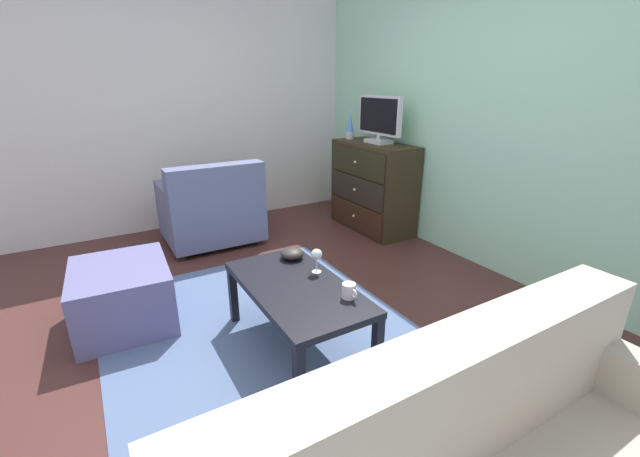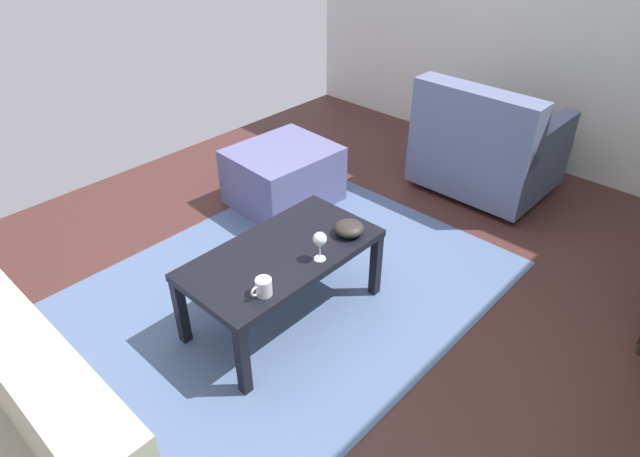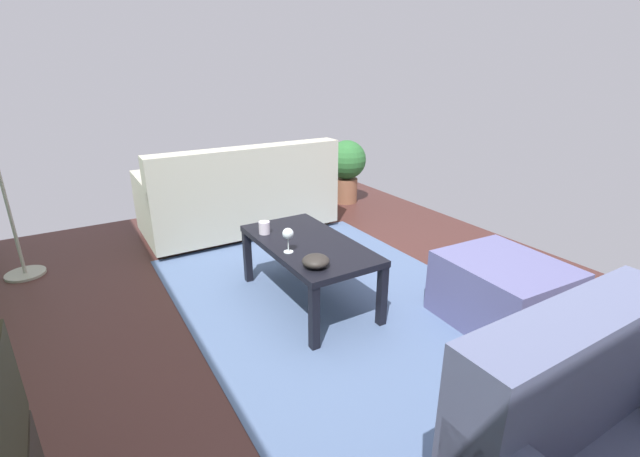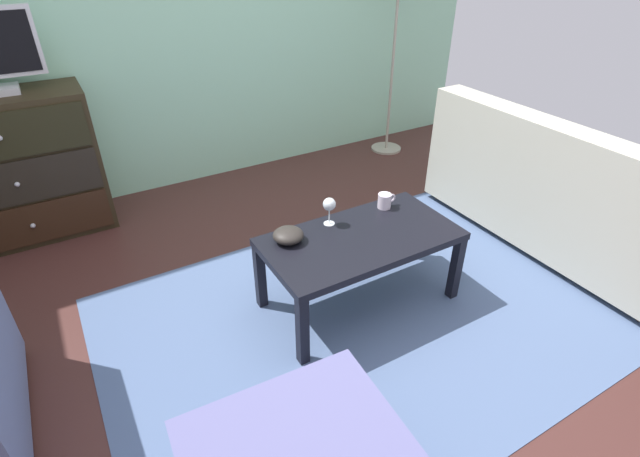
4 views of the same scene
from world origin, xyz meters
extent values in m
cube|color=#452522|center=(0.00, 0.00, -0.03)|extent=(5.42, 4.44, 0.05)
cube|color=#4B5F85|center=(0.20, -0.20, 0.00)|extent=(2.60, 1.90, 0.01)
cube|color=black|center=(-0.20, 0.18, 0.20)|extent=(0.05, 0.05, 0.40)
cube|color=black|center=(0.77, 0.18, 0.20)|extent=(0.05, 0.05, 0.40)
cube|color=black|center=(-0.20, -0.30, 0.20)|extent=(0.05, 0.05, 0.40)
cube|color=black|center=(0.77, -0.30, 0.20)|extent=(0.05, 0.05, 0.40)
cube|color=black|center=(0.29, -0.06, 0.42)|extent=(1.03, 0.54, 0.04)
cylinder|color=silver|center=(0.20, 0.13, 0.44)|extent=(0.06, 0.06, 0.00)
cylinder|color=silver|center=(0.20, 0.13, 0.49)|extent=(0.01, 0.01, 0.09)
sphere|color=silver|center=(0.20, 0.13, 0.56)|extent=(0.07, 0.07, 0.07)
cylinder|color=silver|center=(0.57, 0.13, 0.48)|extent=(0.08, 0.08, 0.09)
torus|color=silver|center=(0.62, 0.13, 0.48)|extent=(0.05, 0.01, 0.05)
ellipsoid|color=#2A2622|center=(-0.06, 0.09, 0.47)|extent=(0.16, 0.16, 0.07)
cube|color=#B4B19D|center=(1.53, -0.17, 0.63)|extent=(0.20, 1.75, 0.45)
cylinder|color=#332319|center=(-2.08, 0.39, 0.03)|extent=(0.05, 0.05, 0.05)
cylinder|color=#332319|center=(-2.08, -0.36, 0.03)|extent=(0.05, 0.05, 0.05)
cylinder|color=#332319|center=(-1.44, 0.39, 0.03)|extent=(0.05, 0.05, 0.05)
cylinder|color=#332319|center=(-1.44, -0.36, 0.03)|extent=(0.05, 0.05, 0.05)
cube|color=slate|center=(-1.76, 0.01, 0.23)|extent=(0.80, 0.91, 0.37)
cube|color=slate|center=(-1.46, 0.01, 0.63)|extent=(0.20, 0.91, 0.43)
cube|color=slate|center=(-1.76, 0.41, 0.52)|extent=(0.76, 0.12, 0.20)
cube|color=slate|center=(-1.76, -0.38, 0.52)|extent=(0.76, 0.12, 0.20)
cylinder|color=#9A5848|center=(-2.01, 0.13, 0.50)|extent=(0.16, 0.40, 0.16)
cube|color=slate|center=(-0.56, -0.94, 0.21)|extent=(0.73, 0.64, 0.41)
camera|label=1|loc=(2.19, -1.02, 1.57)|focal=22.67mm
camera|label=2|loc=(1.76, 1.59, 2.05)|focal=30.24mm
camera|label=3|loc=(-2.01, 1.24, 1.52)|focal=24.50mm
camera|label=4|loc=(-0.94, -1.74, 1.79)|focal=26.75mm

